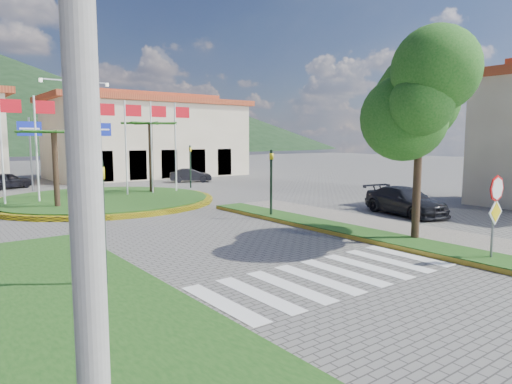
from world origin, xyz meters
TOP-DOWN VIEW (x-y plane):
  - ground at (0.00, 0.00)m, footprint 160.00×160.00m
  - sidewalk_right at (6.00, 2.00)m, footprint 4.00×28.00m
  - verge_right at (4.80, 2.00)m, footprint 1.60×28.00m
  - median_left at (-6.50, 6.00)m, footprint 5.00×14.00m
  - crosswalk at (0.00, 4.00)m, footprint 8.00×3.00m
  - roundabout_island at (0.00, 22.00)m, footprint 12.70×12.70m
  - stop_sign at (4.90, 1.96)m, footprint 0.80×0.11m
  - deciduous_tree at (5.50, 5.00)m, footprint 3.60×3.60m
  - utility_pole at (-7.50, 0.00)m, footprint 0.32×0.32m
  - traffic_light_left at (-5.20, 6.50)m, footprint 0.15×0.18m
  - traffic_light_right at (4.50, 12.00)m, footprint 0.15×0.18m
  - traffic_light_far at (8.00, 26.00)m, footprint 0.18×0.15m
  - direction_sign_west at (-2.00, 30.97)m, footprint 1.60×0.14m
  - direction_sign_east at (3.00, 30.97)m, footprint 1.60×0.14m
  - street_lamp_centre at (1.00, 30.00)m, footprint 4.80×0.16m
  - building_right at (10.00, 38.00)m, footprint 19.08×9.54m
  - hill_far_mid at (15.00, 160.00)m, footprint 180.00×180.00m
  - hill_far_east at (70.00, 135.00)m, footprint 120.00×120.00m
  - car_dark_a at (-3.28, 33.44)m, footprint 3.95×2.88m
  - car_dark_b at (10.22, 30.01)m, footprint 3.70×2.53m
  - car_side_right at (10.38, 8.81)m, footprint 2.81×4.93m

SIDE VIEW (x-z plane):
  - ground at x=0.00m, z-range 0.00..0.00m
  - crosswalk at x=0.00m, z-range 0.00..0.01m
  - sidewalk_right at x=6.00m, z-range 0.00..0.15m
  - verge_right at x=4.80m, z-range 0.00..0.18m
  - median_left at x=-6.50m, z-range 0.00..0.18m
  - roundabout_island at x=0.00m, z-range -2.82..3.18m
  - car_dark_b at x=10.22m, z-range 0.00..1.16m
  - car_dark_a at x=-3.28m, z-range 0.00..1.25m
  - car_side_right at x=10.38m, z-range 0.00..1.35m
  - stop_sign at x=4.90m, z-range 0.47..3.12m
  - traffic_light_left at x=-5.20m, z-range 0.34..3.54m
  - traffic_light_right at x=4.50m, z-range 0.34..3.54m
  - traffic_light_far at x=8.00m, z-range 0.34..3.54m
  - direction_sign_west at x=-2.00m, z-range 0.93..6.13m
  - direction_sign_east at x=3.00m, z-range 0.93..6.13m
  - building_right at x=10.00m, z-range -0.12..7.93m
  - street_lamp_centre at x=1.00m, z-range 0.50..8.50m
  - utility_pole at x=-7.50m, z-range 0.00..9.00m
  - deciduous_tree at x=5.50m, z-range 1.78..8.58m
  - hill_far_east at x=70.00m, z-range 0.00..18.00m
  - hill_far_mid at x=15.00m, z-range 0.00..30.00m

